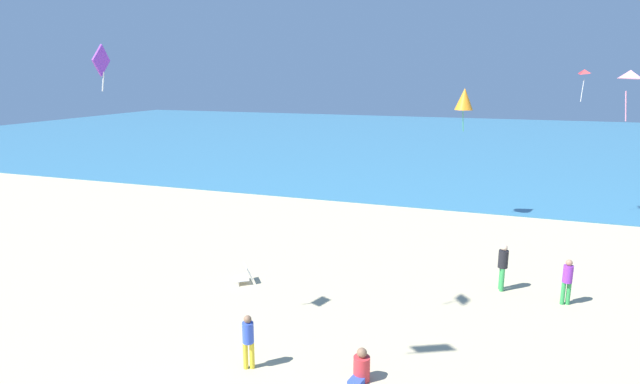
{
  "coord_description": "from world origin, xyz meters",
  "views": [
    {
      "loc": [
        5.07,
        -5.4,
        6.92
      ],
      "look_at": [
        0.0,
        9.0,
        3.4
      ],
      "focal_mm": 28.72,
      "sensor_mm": 36.0,
      "label": 1
    }
  ],
  "objects_px": {
    "person_5": "(248,338)",
    "kite_orange": "(464,99)",
    "person_3": "(503,264)",
    "person_6": "(567,279)",
    "beach_chair_far_right": "(245,275)",
    "kite_pink": "(630,75)",
    "person_1": "(361,369)",
    "kite_red": "(584,72)",
    "kite_purple": "(101,61)"
  },
  "relations": [
    {
      "from": "person_1",
      "to": "person_3",
      "type": "height_order",
      "value": "person_3"
    },
    {
      "from": "kite_orange",
      "to": "kite_red",
      "type": "xyz_separation_m",
      "value": [
        5.08,
        1.89,
        1.22
      ]
    },
    {
      "from": "person_1",
      "to": "person_6",
      "type": "relative_size",
      "value": 0.56
    },
    {
      "from": "person_6",
      "to": "kite_purple",
      "type": "height_order",
      "value": "kite_purple"
    },
    {
      "from": "kite_orange",
      "to": "kite_purple",
      "type": "distance_m",
      "value": 16.47
    },
    {
      "from": "kite_purple",
      "to": "person_3",
      "type": "bearing_deg",
      "value": 35.09
    },
    {
      "from": "person_6",
      "to": "kite_purple",
      "type": "bearing_deg",
      "value": -77.62
    },
    {
      "from": "person_1",
      "to": "kite_orange",
      "type": "distance_m",
      "value": 15.52
    },
    {
      "from": "kite_orange",
      "to": "kite_purple",
      "type": "relative_size",
      "value": 1.82
    },
    {
      "from": "person_5",
      "to": "person_6",
      "type": "bearing_deg",
      "value": -76.25
    },
    {
      "from": "beach_chair_far_right",
      "to": "person_5",
      "type": "height_order",
      "value": "person_5"
    },
    {
      "from": "kite_purple",
      "to": "person_6",
      "type": "bearing_deg",
      "value": 28.58
    },
    {
      "from": "kite_orange",
      "to": "kite_pink",
      "type": "distance_m",
      "value": 10.55
    },
    {
      "from": "kite_red",
      "to": "person_1",
      "type": "bearing_deg",
      "value": -110.24
    },
    {
      "from": "person_5",
      "to": "kite_red",
      "type": "bearing_deg",
      "value": -53.98
    },
    {
      "from": "person_5",
      "to": "kite_red",
      "type": "height_order",
      "value": "kite_red"
    },
    {
      "from": "beach_chair_far_right",
      "to": "person_6",
      "type": "bearing_deg",
      "value": 153.44
    },
    {
      "from": "beach_chair_far_right",
      "to": "kite_orange",
      "type": "height_order",
      "value": "kite_orange"
    },
    {
      "from": "person_1",
      "to": "kite_pink",
      "type": "distance_m",
      "value": 10.09
    },
    {
      "from": "kite_orange",
      "to": "person_5",
      "type": "bearing_deg",
      "value": -103.73
    },
    {
      "from": "beach_chair_far_right",
      "to": "person_5",
      "type": "xyz_separation_m",
      "value": [
        2.53,
        -4.64,
        0.52
      ]
    },
    {
      "from": "beach_chair_far_right",
      "to": "person_1",
      "type": "xyz_separation_m",
      "value": [
        5.21,
        -4.26,
        0.03
      ]
    },
    {
      "from": "person_6",
      "to": "kite_pink",
      "type": "distance_m",
      "value": 6.19
    },
    {
      "from": "person_5",
      "to": "kite_orange",
      "type": "height_order",
      "value": "kite_orange"
    },
    {
      "from": "person_3",
      "to": "person_6",
      "type": "bearing_deg",
      "value": -25.1
    },
    {
      "from": "kite_pink",
      "to": "person_5",
      "type": "bearing_deg",
      "value": -146.69
    },
    {
      "from": "beach_chair_far_right",
      "to": "person_3",
      "type": "distance_m",
      "value": 8.56
    },
    {
      "from": "person_5",
      "to": "kite_pink",
      "type": "distance_m",
      "value": 11.71
    },
    {
      "from": "person_6",
      "to": "person_5",
      "type": "bearing_deg",
      "value": -65.97
    },
    {
      "from": "beach_chair_far_right",
      "to": "kite_purple",
      "type": "xyz_separation_m",
      "value": [
        -1.25,
        -4.43,
        6.96
      ]
    },
    {
      "from": "kite_purple",
      "to": "person_5",
      "type": "bearing_deg",
      "value": -3.3
    },
    {
      "from": "person_1",
      "to": "person_3",
      "type": "xyz_separation_m",
      "value": [
        3.02,
        6.5,
        0.61
      ]
    },
    {
      "from": "kite_red",
      "to": "person_3",
      "type": "bearing_deg",
      "value": -106.98
    },
    {
      "from": "person_1",
      "to": "kite_red",
      "type": "relative_size",
      "value": 0.55
    },
    {
      "from": "kite_pink",
      "to": "kite_purple",
      "type": "relative_size",
      "value": 1.21
    },
    {
      "from": "person_3",
      "to": "kite_red",
      "type": "relative_size",
      "value": 1.05
    },
    {
      "from": "beach_chair_far_right",
      "to": "kite_orange",
      "type": "relative_size",
      "value": 0.41
    },
    {
      "from": "beach_chair_far_right",
      "to": "person_5",
      "type": "bearing_deg",
      "value": 82.15
    },
    {
      "from": "kite_red",
      "to": "person_5",
      "type": "bearing_deg",
      "value": -117.49
    },
    {
      "from": "person_1",
      "to": "person_5",
      "type": "relative_size",
      "value": 0.59
    },
    {
      "from": "kite_purple",
      "to": "beach_chair_far_right",
      "type": "bearing_deg",
      "value": 74.17
    },
    {
      "from": "kite_orange",
      "to": "kite_red",
      "type": "height_order",
      "value": "kite_red"
    },
    {
      "from": "kite_pink",
      "to": "kite_purple",
      "type": "height_order",
      "value": "kite_purple"
    },
    {
      "from": "person_3",
      "to": "person_5",
      "type": "distance_m",
      "value": 8.94
    },
    {
      "from": "kite_pink",
      "to": "kite_red",
      "type": "xyz_separation_m",
      "value": [
        0.37,
        11.26,
        0.12
      ]
    },
    {
      "from": "person_6",
      "to": "kite_pink",
      "type": "xyz_separation_m",
      "value": [
        0.78,
        -0.92,
        6.07
      ]
    },
    {
      "from": "beach_chair_far_right",
      "to": "person_3",
      "type": "height_order",
      "value": "person_3"
    },
    {
      "from": "person_6",
      "to": "kite_purple",
      "type": "distance_m",
      "value": 14.42
    },
    {
      "from": "kite_orange",
      "to": "kite_pink",
      "type": "height_order",
      "value": "kite_pink"
    },
    {
      "from": "kite_orange",
      "to": "person_6",
      "type": "bearing_deg",
      "value": -65.0
    }
  ]
}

